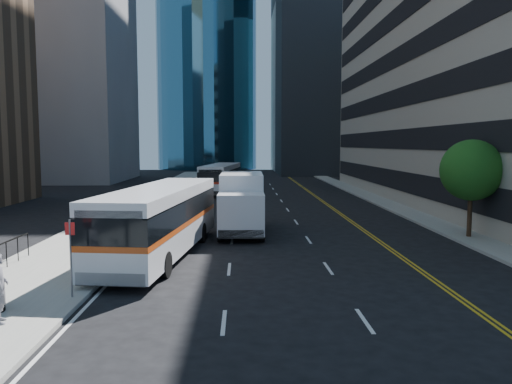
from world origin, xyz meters
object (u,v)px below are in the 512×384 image
at_px(street_tree, 471,170).
at_px(bus_rear, 221,178).
at_px(box_truck, 242,202).
at_px(bus_front, 161,219).

height_order(street_tree, bus_rear, street_tree).
bearing_deg(box_truck, bus_rear, 95.82).
height_order(bus_front, box_truck, box_truck).
bearing_deg(bus_rear, street_tree, -53.33).
xyz_separation_m(street_tree, bus_rear, (-14.10, 25.17, -2.04)).
xyz_separation_m(street_tree, box_truck, (-12.00, 2.31, -1.89)).
bearing_deg(bus_front, box_truck, 65.32).
distance_m(street_tree, bus_front, 16.11).
relative_size(street_tree, box_truck, 0.73).
bearing_deg(bus_front, street_tree, 19.73).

